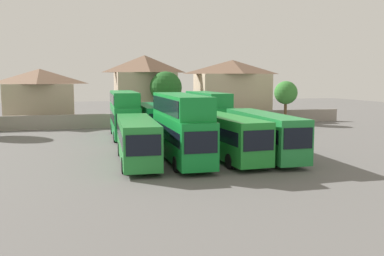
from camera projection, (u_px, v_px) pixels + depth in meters
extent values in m
plane|color=#605E5B|center=(159.00, 132.00, 50.51)|extent=(140.00, 140.00, 0.00)
cube|color=gray|center=(151.00, 120.00, 56.06)|extent=(56.00, 0.50, 1.80)
cube|color=#238434|center=(137.00, 139.00, 31.71)|extent=(3.13, 10.93, 2.97)
cube|color=black|center=(144.00, 145.00, 26.40)|extent=(2.22, 0.21, 1.34)
cube|color=black|center=(137.00, 134.00, 31.67)|extent=(3.12, 10.07, 0.94)
cylinder|color=black|center=(158.00, 164.00, 28.85)|extent=(0.36, 1.12, 1.10)
cylinder|color=black|center=(124.00, 166.00, 28.37)|extent=(0.36, 1.12, 1.10)
cylinder|color=black|center=(148.00, 148.00, 35.36)|extent=(0.36, 1.12, 1.10)
cylinder|color=black|center=(120.00, 149.00, 34.88)|extent=(0.36, 1.12, 1.10)
cube|color=#128530|center=(181.00, 137.00, 32.31)|extent=(2.67, 11.26, 3.16)
cube|color=black|center=(201.00, 143.00, 26.84)|extent=(2.20, 0.11, 1.42)
cube|color=black|center=(181.00, 132.00, 32.26)|extent=(2.70, 10.37, 1.00)
cube|color=#128530|center=(180.00, 105.00, 32.30)|extent=(2.61, 10.70, 1.63)
cube|color=black|center=(180.00, 105.00, 32.30)|extent=(2.69, 10.14, 1.14)
cylinder|color=black|center=(209.00, 162.00, 29.40)|extent=(0.32, 1.10, 1.10)
cylinder|color=black|center=(176.00, 164.00, 28.84)|extent=(0.32, 1.10, 1.10)
cylinder|color=black|center=(185.00, 147.00, 36.10)|extent=(0.32, 1.10, 1.10)
cylinder|color=black|center=(159.00, 148.00, 35.54)|extent=(0.32, 1.10, 1.10)
cube|color=#218C30|center=(227.00, 136.00, 33.20)|extent=(3.12, 11.01, 3.08)
cube|color=black|center=(259.00, 141.00, 28.01)|extent=(2.24, 0.20, 1.38)
cube|color=black|center=(227.00, 131.00, 33.16)|extent=(3.12, 10.14, 0.97)
cylinder|color=black|center=(259.00, 159.00, 30.54)|extent=(0.36, 1.11, 1.10)
cylinder|color=black|center=(230.00, 161.00, 29.81)|extent=(0.36, 1.11, 1.10)
cylinder|color=black|center=(224.00, 145.00, 36.91)|extent=(0.36, 1.11, 1.10)
cylinder|color=black|center=(198.00, 147.00, 36.18)|extent=(0.36, 1.11, 1.10)
cube|color=#22863C|center=(263.00, 133.00, 34.29)|extent=(2.74, 11.84, 3.19)
cube|color=black|center=(298.00, 138.00, 28.54)|extent=(2.12, 0.14, 1.44)
cube|color=black|center=(263.00, 128.00, 34.25)|extent=(2.76, 10.90, 1.01)
cylinder|color=black|center=(297.00, 158.00, 31.19)|extent=(0.33, 1.11, 1.10)
cylinder|color=black|center=(269.00, 159.00, 30.68)|extent=(0.33, 1.11, 1.10)
cylinder|color=black|center=(258.00, 143.00, 38.24)|extent=(0.33, 1.11, 1.10)
cylinder|color=black|center=(235.00, 144.00, 37.72)|extent=(0.33, 1.11, 1.10)
cube|color=#1B8A3B|center=(124.00, 120.00, 45.56)|extent=(2.98, 10.93, 3.14)
cube|color=black|center=(128.00, 121.00, 40.26)|extent=(2.27, 0.16, 1.41)
cube|color=black|center=(124.00, 116.00, 45.52)|extent=(2.99, 10.06, 0.99)
cube|color=#1B8A3B|center=(124.00, 98.00, 45.56)|extent=(2.91, 10.39, 1.44)
cube|color=black|center=(124.00, 98.00, 45.56)|extent=(2.98, 9.85, 1.01)
cylinder|color=black|center=(139.00, 136.00, 42.74)|extent=(0.34, 1.11, 1.10)
cylinder|color=black|center=(115.00, 137.00, 42.21)|extent=(0.34, 1.11, 1.10)
cylinder|color=black|center=(133.00, 128.00, 49.24)|extent=(0.34, 1.11, 1.10)
cylinder|color=black|center=(112.00, 129.00, 48.71)|extent=(0.34, 1.11, 1.10)
cube|color=#147B3D|center=(152.00, 120.00, 45.57)|extent=(2.80, 10.75, 3.16)
cube|color=black|center=(161.00, 121.00, 40.34)|extent=(2.24, 0.14, 1.42)
cube|color=black|center=(152.00, 116.00, 45.52)|extent=(2.82, 9.90, 1.00)
cylinder|color=black|center=(169.00, 136.00, 42.81)|extent=(0.33, 1.11, 1.10)
cylinder|color=black|center=(146.00, 137.00, 42.26)|extent=(0.33, 1.11, 1.10)
cylinder|color=black|center=(158.00, 129.00, 49.20)|extent=(0.33, 1.11, 1.10)
cylinder|color=black|center=(138.00, 129.00, 48.65)|extent=(0.33, 1.11, 1.10)
cube|color=#107A30|center=(175.00, 120.00, 46.54)|extent=(3.29, 11.90, 2.97)
cube|color=black|center=(185.00, 122.00, 40.75)|extent=(2.14, 0.24, 1.34)
cube|color=black|center=(175.00, 116.00, 46.50)|extent=(3.26, 10.96, 0.94)
cylinder|color=black|center=(192.00, 135.00, 43.35)|extent=(0.38, 1.12, 1.10)
cylinder|color=black|center=(170.00, 136.00, 42.93)|extent=(0.38, 1.12, 1.10)
cylinder|color=black|center=(180.00, 127.00, 50.45)|extent=(0.38, 1.12, 1.10)
cylinder|color=black|center=(161.00, 128.00, 50.03)|extent=(0.38, 1.12, 1.10)
cube|color=#198439|center=(208.00, 118.00, 47.65)|extent=(2.49, 10.76, 3.00)
cube|color=black|center=(224.00, 120.00, 42.44)|extent=(2.18, 0.08, 1.35)
cube|color=black|center=(208.00, 115.00, 47.61)|extent=(2.53, 9.90, 0.95)
cube|color=#198439|center=(207.00, 99.00, 47.65)|extent=(2.44, 10.22, 1.44)
cube|color=black|center=(207.00, 99.00, 47.65)|extent=(2.53, 9.69, 1.01)
cylinder|color=black|center=(228.00, 133.00, 44.91)|extent=(0.30, 1.10, 1.10)
cylinder|color=black|center=(207.00, 134.00, 44.31)|extent=(0.30, 1.10, 1.10)
cylinder|color=black|center=(209.00, 126.00, 51.30)|extent=(0.30, 1.10, 1.10)
cylinder|color=black|center=(191.00, 127.00, 50.70)|extent=(0.30, 1.10, 1.10)
cube|color=tan|center=(41.00, 104.00, 58.68)|extent=(8.89, 7.51, 5.62)
pyramid|color=brown|center=(40.00, 76.00, 58.23)|extent=(9.33, 7.88, 2.05)
cube|color=tan|center=(145.00, 97.00, 62.72)|extent=(8.48, 6.71, 7.21)
pyramid|color=brown|center=(145.00, 64.00, 62.15)|extent=(8.90, 7.05, 2.52)
cube|color=#C6B293|center=(232.00, 97.00, 65.25)|extent=(10.67, 6.35, 7.02)
pyramid|color=brown|center=(232.00, 67.00, 64.72)|extent=(11.21, 6.66, 2.12)
cylinder|color=brown|center=(166.00, 111.00, 59.02)|extent=(0.44, 0.44, 3.53)
sphere|color=#235B23|center=(166.00, 87.00, 58.63)|extent=(4.46, 4.46, 4.46)
cylinder|color=brown|center=(285.00, 112.00, 58.89)|extent=(0.40, 0.40, 3.26)
sphere|color=#387F33|center=(286.00, 93.00, 58.56)|extent=(3.21, 3.21, 3.21)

